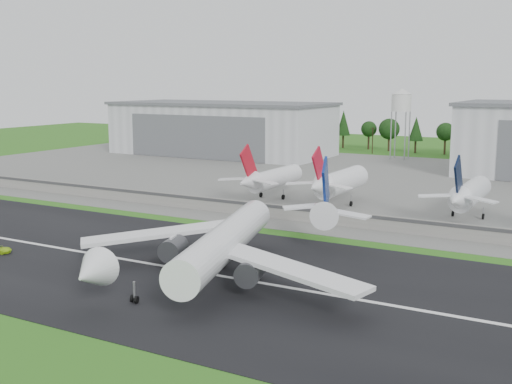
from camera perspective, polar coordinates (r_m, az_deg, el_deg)
The scene contains 13 objects.
ground at distance 110.95m, azimuth -13.59°, elevation -7.36°, with size 600.00×600.00×0.00m, color #275915.
runway at distance 118.12m, azimuth -10.29°, elevation -6.16°, with size 320.00×60.00×0.10m, color black.
runway_centerline at distance 118.10m, azimuth -10.29°, elevation -6.13°, with size 220.00×1.00×0.02m, color white.
apron at distance 212.72m, azimuth 8.84°, elevation 0.99°, with size 320.00×150.00×0.10m, color slate.
blast_fence at distance 154.00m, azimuth 0.36°, elevation -1.58°, with size 240.00×0.61×3.50m.
hangar_west at distance 287.10m, azimuth -3.05°, elevation 5.68°, with size 97.00×44.00×23.20m.
water_tower at distance 273.67m, azimuth 12.80°, elevation 7.96°, with size 8.40×8.40×29.40m.
utility_poles at distance 288.47m, azimuth 14.42°, elevation 3.09°, with size 230.00×3.00×12.00m, color black, non-canonical shape.
treeline at distance 302.91m, azimuth 15.16°, elevation 3.36°, with size 320.00×16.00×22.00m, color black, non-canonical shape.
main_airliner at distance 106.23m, azimuth -2.93°, elevation -5.11°, with size 55.05×58.26×18.17m.
parked_jet_red_a at distance 176.12m, azimuth 1.21°, elevation 1.22°, with size 7.36×31.29×16.41m.
parked_jet_red_b at distance 167.84m, azimuth 7.21°, elevation 0.86°, with size 7.36×31.29×16.86m.
parked_jet_navy at distance 158.66m, azimuth 18.31°, elevation -0.18°, with size 7.36×31.29×16.56m.
Camera 1 is at (72.82, -77.26, 32.23)m, focal length 45.00 mm.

